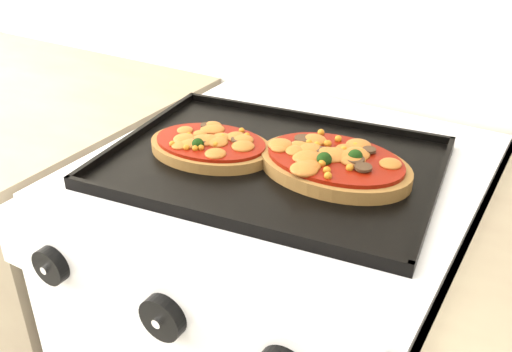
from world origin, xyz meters
The scene contains 6 objects.
control_panel centered at (0.03, 1.39, 0.85)m, with size 0.60×0.02×0.09m, color white.
knob_left centered at (-0.15, 1.37, 0.85)m, with size 0.05×0.05×0.02m, color black.
knob_center centered at (0.04, 1.37, 0.85)m, with size 0.06×0.06×0.02m, color black.
baking_tray centered at (0.02, 1.67, 0.92)m, with size 0.50×0.37×0.02m, color black.
pizza_left centered at (-0.08, 1.65, 0.93)m, with size 0.20×0.14×0.03m, color olive, non-canonical shape.
pizza_right centered at (0.11, 1.69, 0.94)m, with size 0.24×0.17×0.03m, color olive, non-canonical shape.
Camera 1 is at (0.40, 0.99, 1.34)m, focal length 40.00 mm.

